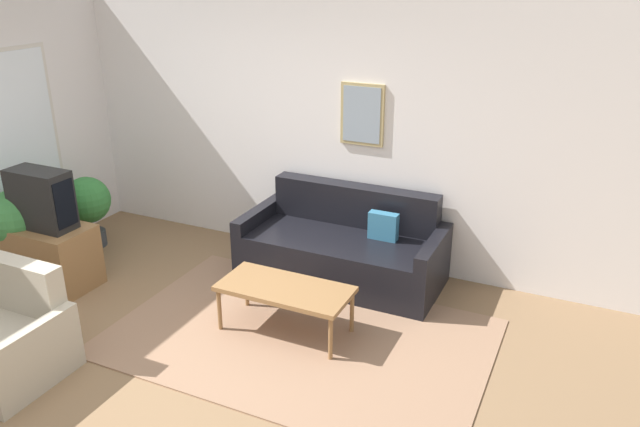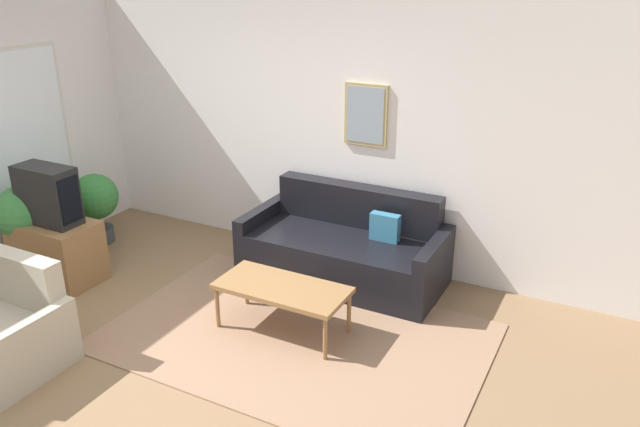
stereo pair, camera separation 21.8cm
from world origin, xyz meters
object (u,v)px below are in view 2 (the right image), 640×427
potted_plant_tall (26,218)px  armchair (3,333)px  coffee_table (282,290)px  couch (345,249)px  tv (48,195)px

potted_plant_tall → armchair: bearing=-46.4°
coffee_table → armchair: armchair is taller
couch → armchair: size_ratio=2.18×
armchair → coffee_table: bearing=48.4°
armchair → potted_plant_tall: size_ratio=0.97×
couch → coffee_table: size_ratio=1.76×
coffee_table → armchair: bearing=-139.8°
potted_plant_tall → coffee_table: bearing=4.7°
couch → armchair: (-1.70, -2.51, -0.03)m
armchair → potted_plant_tall: 1.65m
couch → armchair: bearing=-124.1°
tv → potted_plant_tall: bearing=-177.4°
armchair → couch: bearing=64.0°
potted_plant_tall → tv: bearing=2.6°
coffee_table → tv: size_ratio=1.84×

